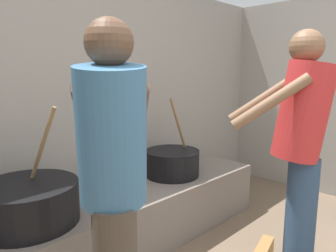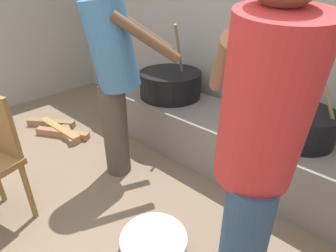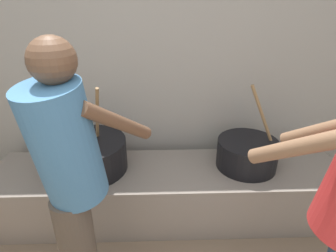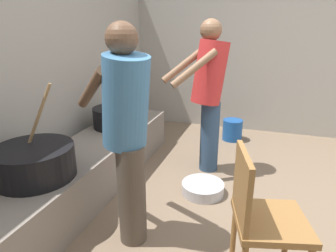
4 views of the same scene
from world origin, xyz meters
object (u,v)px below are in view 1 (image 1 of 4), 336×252
at_px(cooking_pot_secondary, 172,163).
at_px(cook_in_red_shirt, 301,137).
at_px(cooking_pot_main, 28,203).
at_px(cook_in_blue_shirt, 113,174).

relative_size(cooking_pot_secondary, cook_in_red_shirt, 0.43).
distance_m(cooking_pot_main, cook_in_red_shirt, 1.75).
bearing_deg(cook_in_red_shirt, cooking_pot_secondary, 97.59).
bearing_deg(cooking_pot_main, cooking_pot_secondary, -0.09).
distance_m(cooking_pot_secondary, cook_in_blue_shirt, 1.37).
height_order(cook_in_blue_shirt, cook_in_red_shirt, cook_in_red_shirt).
distance_m(cooking_pot_main, cook_in_blue_shirt, 0.80).
relative_size(cooking_pot_secondary, cook_in_blue_shirt, 0.44).
bearing_deg(cooking_pot_secondary, cooking_pot_main, 179.91).
bearing_deg(cook_in_blue_shirt, cook_in_red_shirt, -13.97).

